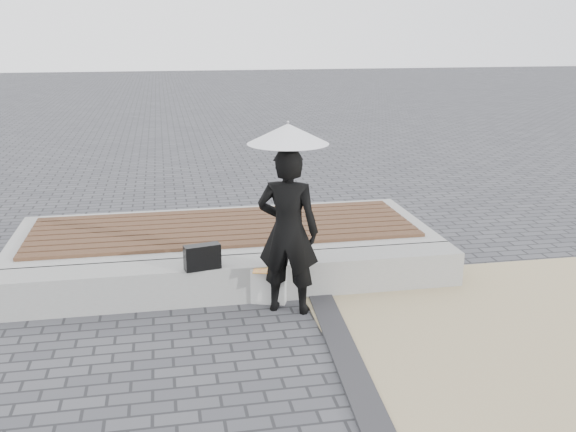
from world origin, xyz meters
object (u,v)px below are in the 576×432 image
Objects in this scene: woman at (288,231)px; canvas_tote at (269,285)px; seating_ledge at (235,279)px; parasol at (288,134)px; handbag at (202,257)px.

canvas_tote is at bearing -32.64° from woman.
seating_ledge reaches higher than canvas_tote.
handbag is at bearing 161.09° from parasol.
canvas_tote is at bearing 124.44° from parasol.
handbag is at bearing -154.76° from seating_ledge.
parasol is 1.56m from handbag.
handbag is 0.97× the size of canvas_tote.
parasol reaches higher than woman.
woman is (0.49, -0.45, 0.64)m from seating_ledge.
canvas_tote is (-0.16, 0.23, -0.65)m from woman.
handbag is (-0.35, -0.17, 0.33)m from seating_ledge.
woman is 0.97m from parasol.
parasol reaches higher than canvas_tote.
canvas_tote is (-0.16, 0.23, -1.62)m from parasol.
parasol is 2.73× the size of handbag.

